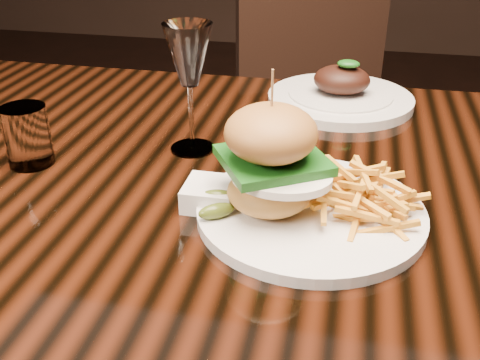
% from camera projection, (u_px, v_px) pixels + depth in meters
% --- Properties ---
extents(dining_table, '(1.60, 0.90, 0.75)m').
position_uv_depth(dining_table, '(266.00, 222.00, 0.85)').
color(dining_table, black).
rests_on(dining_table, ground).
extents(burger_plate, '(0.29, 0.29, 0.20)m').
position_uv_depth(burger_plate, '(303.00, 184.00, 0.70)').
color(burger_plate, silver).
rests_on(burger_plate, dining_table).
extents(ramekin, '(0.08, 0.08, 0.03)m').
position_uv_depth(ramekin, '(210.00, 194.00, 0.74)').
color(ramekin, silver).
rests_on(ramekin, dining_table).
extents(wine_glass, '(0.07, 0.07, 0.20)m').
position_uv_depth(wine_glass, '(189.00, 59.00, 0.83)').
color(wine_glass, white).
rests_on(wine_glass, dining_table).
extents(water_tumbler, '(0.07, 0.07, 0.09)m').
position_uv_depth(water_tumbler, '(27.00, 136.00, 0.84)').
color(water_tumbler, white).
rests_on(water_tumbler, dining_table).
extents(far_dish, '(0.28, 0.28, 0.09)m').
position_uv_depth(far_dish, '(340.00, 95.00, 1.07)').
color(far_dish, silver).
rests_on(far_dish, dining_table).
extents(chair_far, '(0.61, 0.61, 0.95)m').
position_uv_depth(chair_far, '(321.00, 103.00, 1.67)').
color(chair_far, black).
rests_on(chair_far, ground).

